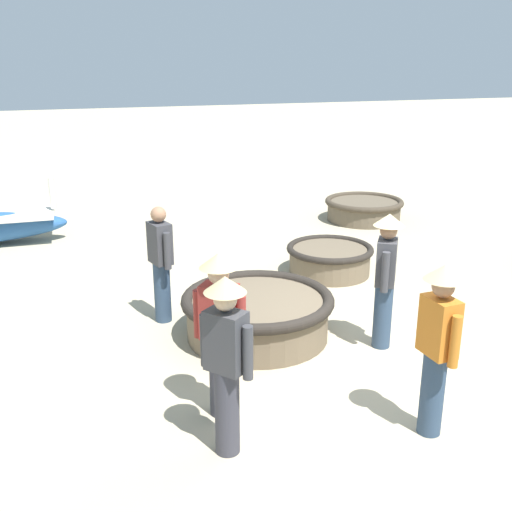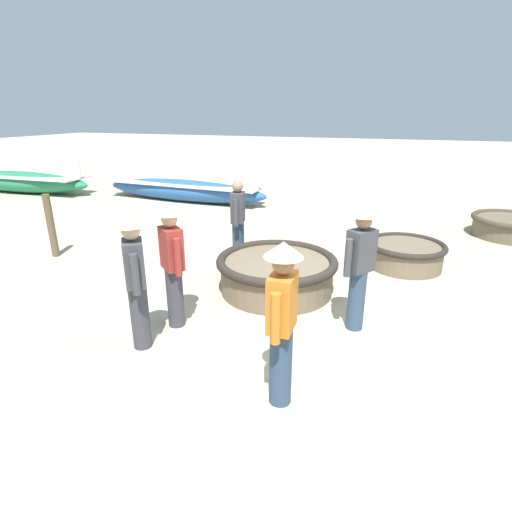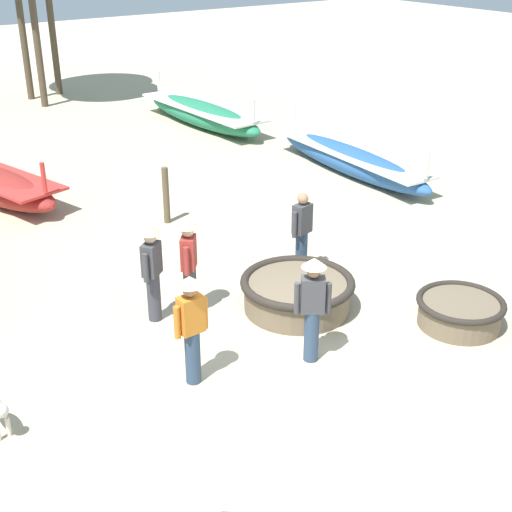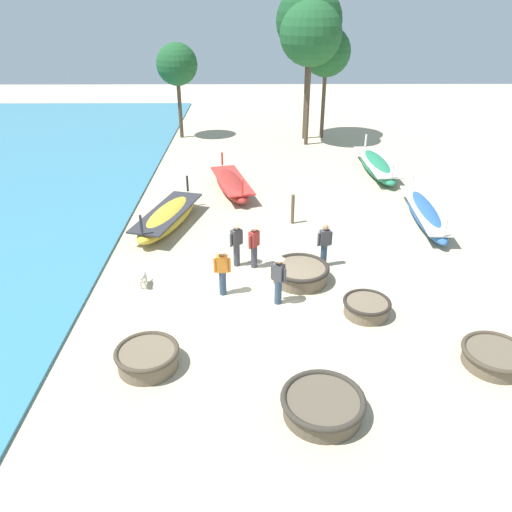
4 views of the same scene
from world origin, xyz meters
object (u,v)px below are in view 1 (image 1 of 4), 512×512
Objects in this scene: fisherman_by_coracle at (220,325)px; fisherman_with_hat at (226,355)px; coracle_center at (330,258)px; fisherman_standing_left at (386,273)px; fisherman_standing_right at (161,262)px; coracle_far_left at (364,209)px; fisherman_hauling at (438,340)px; coracle_front_left at (258,313)px.

fisherman_by_coracle is 1.00× the size of fisherman_with_hat.
fisherman_standing_left reaches higher than coracle_center.
fisherman_standing_right is (3.00, -0.06, -0.12)m from fisherman_with_hat.
fisherman_hauling reaches higher than coracle_far_left.
fisherman_standing_right reaches higher than coracle_front_left.
fisherman_with_hat is at bearing 178.86° from fisherman_standing_right.
coracle_center is 2.74m from fisherman_standing_left.
fisherman_by_coracle and fisherman_hauling have the same top height.
fisherman_hauling reaches higher than coracle_front_left.
coracle_front_left is 1.15× the size of fisherman_hauling.
coracle_front_left is 1.22× the size of fisherman_standing_right.
fisherman_with_hat is 3.00m from fisherman_standing_right.
coracle_front_left is 1.45m from fisherman_standing_right.
fisherman_by_coracle is 1.00× the size of fisherman_hauling.
fisherman_with_hat reaches higher than coracle_center.
fisherman_hauling is (-4.28, 1.14, 0.70)m from coracle_center.
coracle_far_left is 1.01× the size of fisherman_by_coracle.
coracle_far_left is 1.01× the size of fisherman_hauling.
fisherman_hauling is at bearing -101.65° from fisherman_with_hat.
coracle_center is 0.85× the size of fisherman_with_hat.
fisherman_standing_right is at bearing 125.43° from coracle_far_left.
fisherman_standing_left is (-2.58, 0.61, 0.70)m from coracle_center.
coracle_front_left is 1.15× the size of fisherman_by_coracle.
fisherman_with_hat reaches higher than coracle_far_left.
coracle_far_left is at bearing -38.90° from coracle_center.
fisherman_hauling is (-0.99, -1.74, 0.00)m from fisherman_by_coracle.
coracle_center is (-2.81, 2.27, -0.00)m from coracle_far_left.
coracle_center is 0.90× the size of fisherman_standing_right.
coracle_front_left is at bearing -32.25° from fisherman_by_coracle.
coracle_center is at bearing -47.11° from coracle_front_left.
fisherman_by_coracle reaches higher than coracle_far_left.
coracle_front_left is 1.66m from fisherman_standing_left.
coracle_front_left is at bearing -27.04° from fisherman_with_hat.
fisherman_standing_right is (3.38, 1.80, -0.12)m from fisherman_hauling.
coracle_far_left is 1.01× the size of fisherman_with_hat.
fisherman_with_hat and fisherman_standing_left have the same top height.
coracle_far_left is 1.01× the size of fisherman_standing_left.
coracle_front_left is 1.36× the size of coracle_center.
fisherman_by_coracle is 2.00m from fisherman_hauling.
fisherman_by_coracle is 0.61m from fisherman_with_hat.
fisherman_hauling is 1.06× the size of fisherman_standing_right.
coracle_far_left is 1.08× the size of fisherman_standing_right.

